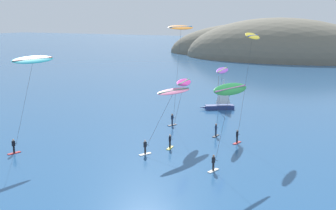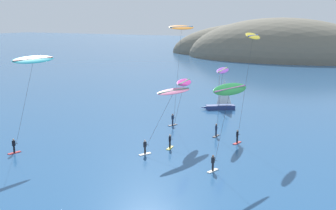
{
  "view_description": "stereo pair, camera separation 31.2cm",
  "coord_description": "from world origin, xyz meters",
  "px_view_note": "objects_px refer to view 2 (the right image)",
  "views": [
    {
      "loc": [
        18.75,
        -16.89,
        15.3
      ],
      "look_at": [
        -2.9,
        26.72,
        5.07
      ],
      "focal_mm": 45.0,
      "sensor_mm": 36.0,
      "label": 1
    },
    {
      "loc": [
        19.03,
        -16.75,
        15.3
      ],
      "look_at": [
        -2.9,
        26.72,
        5.07
      ],
      "focal_mm": 45.0,
      "sensor_mm": 36.0,
      "label": 2
    }
  ],
  "objects_px": {
    "kitesurfer_green": "(229,94)",
    "sailboat_near": "(219,106)",
    "kitesurfer_cyan": "(32,66)",
    "kitesurfer_magenta": "(183,87)",
    "kitesurfer_orange": "(181,33)",
    "kitesurfer_yellow": "(252,44)",
    "kitesurfer_purple": "(222,75)",
    "kitesurfer_pink": "(172,96)"
  },
  "relations": [
    {
      "from": "kitesurfer_orange",
      "to": "kitesurfer_pink",
      "type": "relative_size",
      "value": 1.72
    },
    {
      "from": "sailboat_near",
      "to": "kitesurfer_green",
      "type": "xyz_separation_m",
      "value": [
        10.19,
        -25.3,
        6.93
      ]
    },
    {
      "from": "sailboat_near",
      "to": "kitesurfer_cyan",
      "type": "distance_m",
      "value": 33.17
    },
    {
      "from": "sailboat_near",
      "to": "kitesurfer_green",
      "type": "distance_m",
      "value": 28.14
    },
    {
      "from": "kitesurfer_orange",
      "to": "kitesurfer_pink",
      "type": "height_order",
      "value": "kitesurfer_orange"
    },
    {
      "from": "sailboat_near",
      "to": "kitesurfer_cyan",
      "type": "relative_size",
      "value": 0.52
    },
    {
      "from": "kitesurfer_magenta",
      "to": "kitesurfer_pink",
      "type": "bearing_deg",
      "value": -82.57
    },
    {
      "from": "kitesurfer_green",
      "to": "kitesurfer_pink",
      "type": "distance_m",
      "value": 8.97
    },
    {
      "from": "kitesurfer_yellow",
      "to": "kitesurfer_pink",
      "type": "height_order",
      "value": "kitesurfer_yellow"
    },
    {
      "from": "kitesurfer_green",
      "to": "kitesurfer_orange",
      "type": "bearing_deg",
      "value": 130.29
    },
    {
      "from": "kitesurfer_yellow",
      "to": "kitesurfer_magenta",
      "type": "height_order",
      "value": "kitesurfer_yellow"
    },
    {
      "from": "sailboat_near",
      "to": "kitesurfer_orange",
      "type": "height_order",
      "value": "kitesurfer_orange"
    },
    {
      "from": "kitesurfer_green",
      "to": "kitesurfer_purple",
      "type": "bearing_deg",
      "value": 112.49
    },
    {
      "from": "kitesurfer_orange",
      "to": "kitesurfer_green",
      "type": "bearing_deg",
      "value": -49.71
    },
    {
      "from": "sailboat_near",
      "to": "kitesurfer_purple",
      "type": "distance_m",
      "value": 15.38
    },
    {
      "from": "sailboat_near",
      "to": "kitesurfer_magenta",
      "type": "distance_m",
      "value": 18.47
    },
    {
      "from": "kitesurfer_orange",
      "to": "kitesurfer_magenta",
      "type": "bearing_deg",
      "value": -62.6
    },
    {
      "from": "kitesurfer_purple",
      "to": "kitesurfer_green",
      "type": "bearing_deg",
      "value": -67.51
    },
    {
      "from": "kitesurfer_cyan",
      "to": "kitesurfer_pink",
      "type": "bearing_deg",
      "value": 27.61
    },
    {
      "from": "kitesurfer_orange",
      "to": "sailboat_near",
      "type": "bearing_deg",
      "value": 80.13
    },
    {
      "from": "sailboat_near",
      "to": "kitesurfer_purple",
      "type": "height_order",
      "value": "kitesurfer_purple"
    },
    {
      "from": "kitesurfer_magenta",
      "to": "kitesurfer_orange",
      "type": "height_order",
      "value": "kitesurfer_orange"
    },
    {
      "from": "kitesurfer_purple",
      "to": "kitesurfer_orange",
      "type": "xyz_separation_m",
      "value": [
        -6.91,
        1.73,
        5.35
      ]
    },
    {
      "from": "kitesurfer_purple",
      "to": "kitesurfer_pink",
      "type": "relative_size",
      "value": 1.04
    },
    {
      "from": "kitesurfer_purple",
      "to": "kitesurfer_magenta",
      "type": "relative_size",
      "value": 0.92
    },
    {
      "from": "kitesurfer_cyan",
      "to": "kitesurfer_magenta",
      "type": "xyz_separation_m",
      "value": [
        13.77,
        11.96,
        -3.22
      ]
    },
    {
      "from": "kitesurfer_cyan",
      "to": "kitesurfer_magenta",
      "type": "bearing_deg",
      "value": 40.99
    },
    {
      "from": "kitesurfer_cyan",
      "to": "kitesurfer_magenta",
      "type": "relative_size",
      "value": 1.17
    },
    {
      "from": "kitesurfer_green",
      "to": "sailboat_near",
      "type": "bearing_deg",
      "value": 111.94
    },
    {
      "from": "kitesurfer_yellow",
      "to": "kitesurfer_cyan",
      "type": "height_order",
      "value": "kitesurfer_yellow"
    },
    {
      "from": "kitesurfer_pink",
      "to": "kitesurfer_magenta",
      "type": "bearing_deg",
      "value": 97.43
    },
    {
      "from": "kitesurfer_cyan",
      "to": "kitesurfer_magenta",
      "type": "height_order",
      "value": "kitesurfer_cyan"
    },
    {
      "from": "kitesurfer_yellow",
      "to": "kitesurfer_magenta",
      "type": "relative_size",
      "value": 1.44
    },
    {
      "from": "kitesurfer_purple",
      "to": "kitesurfer_cyan",
      "type": "height_order",
      "value": "kitesurfer_cyan"
    },
    {
      "from": "sailboat_near",
      "to": "kitesurfer_cyan",
      "type": "xyz_separation_m",
      "value": [
        -12.35,
        -29.42,
        9.08
      ]
    },
    {
      "from": "kitesurfer_magenta",
      "to": "kitesurfer_green",
      "type": "height_order",
      "value": "kitesurfer_green"
    },
    {
      "from": "sailboat_near",
      "to": "kitesurfer_magenta",
      "type": "height_order",
      "value": "kitesurfer_magenta"
    },
    {
      "from": "sailboat_near",
      "to": "kitesurfer_green",
      "type": "height_order",
      "value": "kitesurfer_green"
    },
    {
      "from": "sailboat_near",
      "to": "kitesurfer_magenta",
      "type": "xyz_separation_m",
      "value": [
        1.42,
        -17.46,
        5.86
      ]
    },
    {
      "from": "sailboat_near",
      "to": "kitesurfer_cyan",
      "type": "height_order",
      "value": "kitesurfer_cyan"
    },
    {
      "from": "kitesurfer_green",
      "to": "kitesurfer_orange",
      "type": "height_order",
      "value": "kitesurfer_orange"
    },
    {
      "from": "kitesurfer_cyan",
      "to": "kitesurfer_orange",
      "type": "bearing_deg",
      "value": 60.46
    }
  ]
}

